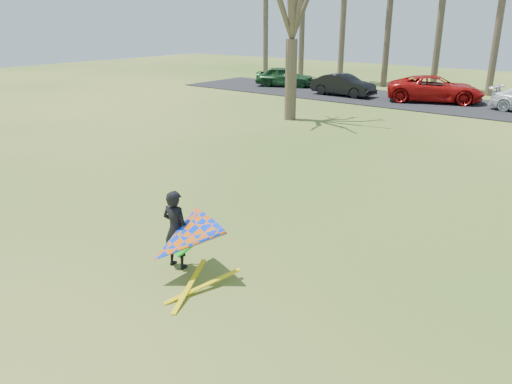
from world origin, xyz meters
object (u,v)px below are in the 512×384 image
Objects in this scene: car_1 at (343,85)px; car_2 at (435,89)px; car_0 at (285,77)px; kite_flyer at (181,239)px.

car_2 is (5.97, 1.32, 0.09)m from car_1.
car_0 is 6.29m from car_1.
car_1 is (6.10, -1.50, -0.03)m from car_0.
car_0 is 1.90× the size of kite_flyer.
car_2 is 2.51× the size of kite_flyer.
car_0 is 0.76× the size of car_2.
car_1 is at bearing 81.46° from car_2.
kite_flyer is (10.05, -24.93, 0.05)m from car_1.
car_0 is 1.01× the size of car_1.
car_1 is 0.75× the size of car_2.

